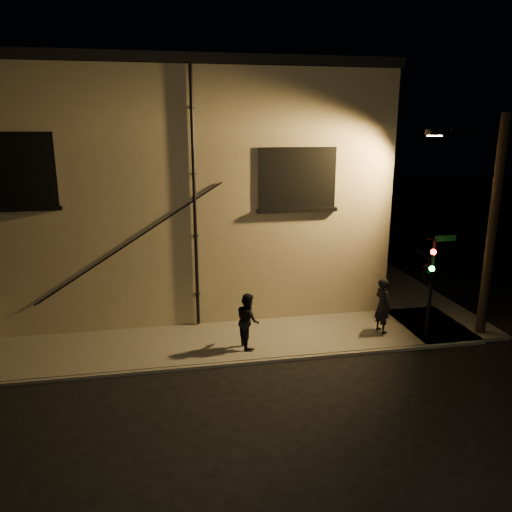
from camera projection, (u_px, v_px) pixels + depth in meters
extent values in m
plane|color=black|center=(268.00, 362.00, 14.56)|extent=(90.00, 90.00, 0.00)
cube|color=#5B5952|center=(163.00, 346.00, 15.42)|extent=(20.00, 3.00, 0.12)
cube|color=#5B5952|center=(368.00, 271.00, 23.32)|extent=(3.00, 16.00, 0.12)
cube|color=tan|center=(157.00, 183.00, 21.48)|extent=(16.00, 12.00, 8.50)
cube|color=black|center=(151.00, 75.00, 20.35)|extent=(16.20, 12.20, 0.30)
cube|color=black|center=(17.00, 170.00, 14.74)|extent=(2.20, 0.10, 2.20)
cube|color=black|center=(17.00, 170.00, 14.75)|extent=(1.98, 0.05, 1.98)
cube|color=black|center=(297.00, 178.00, 16.40)|extent=(2.60, 0.10, 2.00)
cube|color=#A5B28C|center=(297.00, 178.00, 16.42)|extent=(2.38, 0.05, 1.78)
cylinder|color=black|center=(195.00, 202.00, 15.91)|extent=(0.11, 0.11, 8.30)
cylinder|color=black|center=(127.00, 245.00, 15.87)|extent=(5.96, 0.04, 3.75)
cylinder|color=black|center=(130.00, 243.00, 15.87)|extent=(5.96, 0.04, 3.75)
imported|color=black|center=(383.00, 305.00, 16.16)|extent=(0.58, 0.75, 1.83)
imported|color=black|center=(248.00, 320.00, 15.09)|extent=(0.75, 0.90, 1.70)
cylinder|color=black|center=(430.00, 289.00, 15.68)|extent=(0.12, 0.12, 3.15)
imported|color=black|center=(428.00, 270.00, 15.35)|extent=(0.81, 1.94, 0.76)
sphere|color=#FF140C|center=(433.00, 252.00, 15.03)|extent=(0.17, 0.17, 0.17)
sphere|color=#14FF3F|center=(432.00, 269.00, 15.16)|extent=(0.17, 0.17, 0.17)
cube|color=#0C4C1E|center=(446.00, 238.00, 15.33)|extent=(0.70, 0.03, 0.18)
cylinder|color=black|center=(492.00, 230.00, 15.47)|extent=(0.29, 0.29, 7.06)
cylinder|color=black|center=(469.00, 129.00, 15.07)|extent=(1.79, 0.98, 0.10)
cube|color=black|center=(435.00, 132.00, 15.48)|extent=(0.55, 0.28, 0.18)
cube|color=#FFC672|center=(435.00, 136.00, 15.50)|extent=(0.42, 0.20, 0.04)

